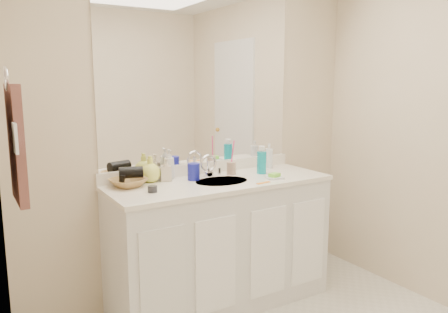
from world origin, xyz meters
TOP-DOWN VIEW (x-y plane):
  - wall_back at (0.00, 1.30)m, footprint 2.60×0.02m
  - wall_left at (-1.30, 0.00)m, footprint 0.02×2.60m
  - vanity_cabinet at (0.00, 1.02)m, footprint 1.50×0.55m
  - countertop at (0.00, 1.02)m, footprint 1.52×0.57m
  - backsplash at (0.00, 1.29)m, footprint 1.52×0.03m
  - sink_basin at (0.00, 1.00)m, footprint 0.37×0.37m
  - faucet at (0.00, 1.18)m, footprint 0.02×0.02m
  - mirror at (0.00, 1.29)m, footprint 1.48×0.01m
  - blue_mug at (-0.15, 1.13)m, footprint 0.10×0.10m
  - tan_cup at (0.17, 1.15)m, footprint 0.09×0.09m
  - toothbrush at (0.18, 1.15)m, footprint 0.02×0.04m
  - mouthwash_bottle at (0.37, 1.06)m, footprint 0.07×0.07m
  - clear_pump_bottle at (0.54, 1.19)m, footprint 0.06×0.06m
  - soap_dish at (0.34, 0.88)m, footprint 0.13×0.12m
  - green_soap at (0.34, 0.88)m, footprint 0.08×0.07m
  - orange_comb at (0.20, 0.81)m, footprint 0.11×0.04m
  - dark_jar at (-0.51, 0.96)m, footprint 0.07×0.07m
  - soap_bottle_white at (-0.27, 1.25)m, footprint 0.08×0.08m
  - soap_bottle_cream at (-0.31, 1.20)m, footprint 0.09×0.09m
  - soap_bottle_yellow at (-0.42, 1.23)m, footprint 0.14×0.14m
  - wicker_basket at (-0.59, 1.17)m, footprint 0.28×0.28m
  - hair_dryer at (-0.57, 1.17)m, footprint 0.16×0.11m
  - towel_ring at (-1.27, 0.77)m, footprint 0.01×0.11m
  - hand_towel at (-1.25, 0.77)m, footprint 0.04×0.32m
  - switch_plate at (-1.27, 0.57)m, footprint 0.01×0.08m

SIDE VIEW (x-z plane):
  - vanity_cabinet at x=0.00m, z-range 0.00..0.85m
  - countertop at x=0.00m, z-range 0.85..0.88m
  - sink_basin at x=0.00m, z-range 0.86..0.88m
  - orange_comb at x=0.20m, z-range 0.88..0.88m
  - soap_dish at x=0.34m, z-range 0.88..0.89m
  - dark_jar at x=-0.51m, z-range 0.88..0.92m
  - green_soap at x=0.34m, z-range 0.89..0.92m
  - wicker_basket at x=-0.59m, z-range 0.88..0.93m
  - backsplash at x=0.00m, z-range 0.88..0.96m
  - tan_cup at x=0.17m, z-range 0.88..0.97m
  - faucet at x=0.00m, z-range 0.88..0.99m
  - blue_mug at x=-0.15m, z-range 0.88..0.99m
  - clear_pump_bottle at x=0.54m, z-range 0.88..1.03m
  - soap_bottle_cream at x=-0.31m, z-range 0.88..1.03m
  - mouthwash_bottle at x=0.37m, z-range 0.88..1.04m
  - soap_bottle_yellow at x=-0.42m, z-range 0.88..1.05m
  - hair_dryer at x=-0.57m, z-range 0.93..1.01m
  - soap_bottle_white at x=-0.27m, z-range 0.88..1.08m
  - toothbrush at x=0.18m, z-range 0.93..1.13m
  - wall_back at x=0.00m, z-range 0.00..2.40m
  - wall_left at x=-1.30m, z-range 0.00..2.40m
  - hand_towel at x=-1.25m, z-range 0.98..1.52m
  - switch_plate at x=-1.27m, z-range 1.24..1.36m
  - towel_ring at x=-1.27m, z-range 1.49..1.61m
  - mirror at x=0.00m, z-range 0.96..2.16m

